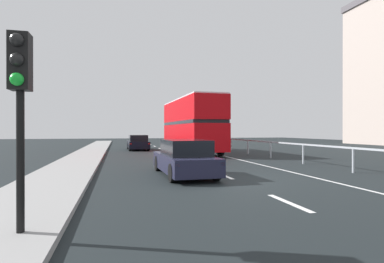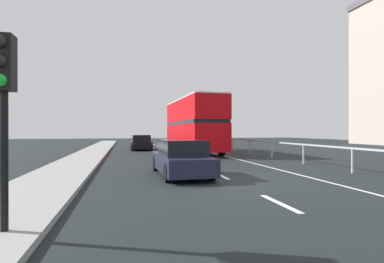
% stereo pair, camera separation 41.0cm
% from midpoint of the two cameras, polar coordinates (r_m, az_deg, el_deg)
% --- Properties ---
extents(ground_plane, '(73.86, 120.00, 0.10)m').
position_cam_midpoint_polar(ground_plane, '(11.32, 7.66, -8.96)').
color(ground_plane, black).
extents(near_sidewalk_kerb, '(2.30, 80.00, 0.14)m').
position_cam_midpoint_polar(near_sidewalk_kerb, '(10.86, -24.37, -8.71)').
color(near_sidewalk_kerb, gray).
rests_on(near_sidewalk_kerb, ground).
extents(lane_paint_markings, '(3.23, 46.00, 0.01)m').
position_cam_midpoint_polar(lane_paint_markings, '(19.99, 4.66, -4.83)').
color(lane_paint_markings, silver).
rests_on(lane_paint_markings, ground).
extents(bridge_side_railing, '(0.10, 42.00, 1.06)m').
position_cam_midpoint_polar(bridge_side_railing, '(21.61, 13.06, -2.18)').
color(bridge_side_railing, '#A9B0B8').
rests_on(bridge_side_railing, ground).
extents(double_decker_bus_red, '(2.83, 10.24, 4.22)m').
position_cam_midpoint_polar(double_decker_bus_red, '(24.26, 0.70, 1.38)').
color(double_decker_bus_red, red).
rests_on(double_decker_bus_red, ground).
extents(hatchback_car_near, '(1.88, 4.56, 1.39)m').
position_cam_midpoint_polar(hatchback_car_near, '(11.99, -1.08, -5.00)').
color(hatchback_car_near, '#212239').
rests_on(hatchback_car_near, ground).
extents(traffic_signal_pole, '(0.30, 0.42, 3.14)m').
position_cam_midpoint_polar(traffic_signal_pole, '(5.65, -29.87, 7.72)').
color(traffic_signal_pole, black).
rests_on(traffic_signal_pole, near_sidewalk_kerb).
extents(sedan_car_ahead, '(1.85, 4.36, 1.35)m').
position_cam_midpoint_polar(sedan_car_ahead, '(28.19, -9.07, -2.06)').
color(sedan_car_ahead, black).
rests_on(sedan_car_ahead, ground).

